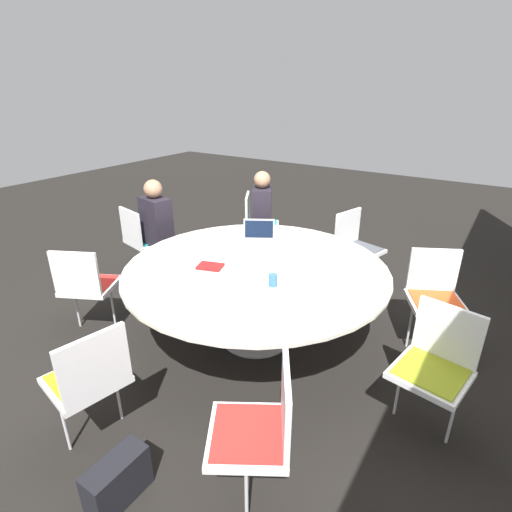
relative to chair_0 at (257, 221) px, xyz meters
The scene contains 16 objects.
ground_plane 1.91m from the chair_0, 32.64° to the left, with size 16.00×16.00×0.00m, color black.
conference_table 1.84m from the chair_0, 32.64° to the left, with size 2.25×2.25×0.72m.
chair_0 is the anchor object (origin of this frame).
chair_1 1.46m from the chair_0, 33.91° to the right, with size 0.51×0.52×0.87m.
chair_2 2.33m from the chair_0, ahead, with size 0.57×0.58×0.87m.
chair_3 3.16m from the chair_0, 13.98° to the left, with size 0.51×0.50×0.87m.
chair_4 3.37m from the chair_0, 33.29° to the left, with size 0.59×0.59×0.87m.
chair_5 3.06m from the chair_0, 55.13° to the left, with size 0.49×0.51×0.87m.
chair_6 2.45m from the chair_0, 71.51° to the left, with size 0.58×0.58×0.87m.
chair_7 1.35m from the chair_0, 87.82° to the left, with size 0.54×0.52×0.87m.
person_0 0.32m from the chair_0, 49.61° to the left, with size 0.42×0.37×1.22m.
person_1 1.33m from the chair_0, 25.43° to the right, with size 0.31×0.40×1.22m.
laptop 1.28m from the chair_0, 33.63° to the left, with size 0.35×0.38×0.21m.
spiral_notebook 1.91m from the chair_0, 20.76° to the left, with size 0.21×0.25×0.02m.
coffee_cup 2.20m from the chair_0, 36.15° to the left, with size 0.07×0.07×0.09m.
handbag 3.51m from the chair_0, 20.14° to the left, with size 0.36×0.16×0.28m.
Camera 1 is at (2.59, 1.69, 2.16)m, focal length 28.00 mm.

